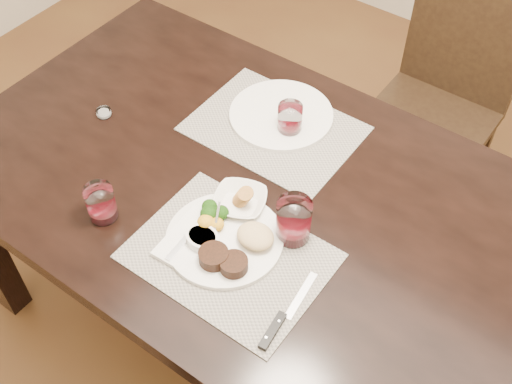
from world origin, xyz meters
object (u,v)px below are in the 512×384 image
Objects in this scene: cracker_bowl at (240,201)px; wine_glass_near at (294,222)px; steak_knife at (280,322)px; far_plate at (281,115)px; dinner_plate at (228,240)px; chair_far at (443,94)px.

wine_glass_near is (0.16, 0.00, 0.03)m from cracker_bowl.
cracker_bowl reaches higher than steak_knife.
steak_knife is 0.78× the size of far_plate.
wine_glass_near reaches higher than dinner_plate.
dinner_plate is 0.16m from wine_glass_near.
steak_knife is at bearing -55.85° from far_plate.
far_plate is at bearing -110.87° from chair_far.
wine_glass_near is at bearing 0.00° from cracker_bowl.
dinner_plate is at bearing -71.12° from far_plate.
dinner_plate is (-0.10, -1.12, 0.27)m from chair_far.
dinner_plate is 1.24× the size of steak_knife.
chair_far reaches higher than cracker_bowl.
steak_knife is 1.98× the size of wine_glass_near.
wine_glass_near reaches higher than steak_knife.
far_plate is at bearing 107.29° from cracker_bowl.
wine_glass_near is at bearing 110.66° from steak_knife.
far_plate is at bearing 117.76° from steak_knife.
chair_far is at bearing 81.53° from cracker_bowl.
dinner_plate is 1.67× the size of cracker_bowl.
chair_far is 1.05m from wine_glass_near.
cracker_bowl is 0.16m from wine_glass_near.
far_plate is (-0.15, 0.45, -0.01)m from dinner_plate.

